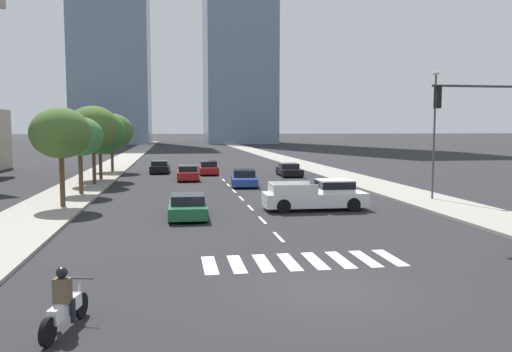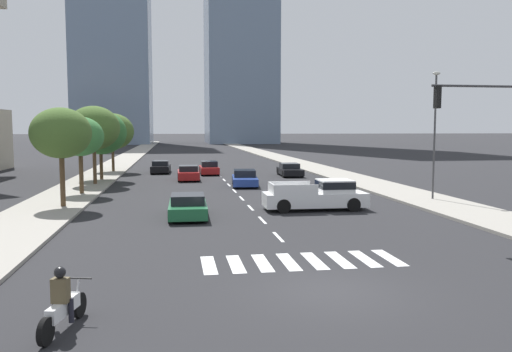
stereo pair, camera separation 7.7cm
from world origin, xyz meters
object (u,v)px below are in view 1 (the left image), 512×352
motorcycle_lead (65,306)px  sedan_black_2 (289,170)px  pickup_truck (320,195)px  sedan_green_3 (188,206)px  sedan_red_5 (188,173)px  sedan_blue_0 (244,178)px  sedan_black_1 (160,167)px  traffic_signal_near (496,127)px  street_lamp_east (434,126)px  street_tree_fifth (112,131)px  sedan_red_4 (208,168)px  street_tree_third (93,128)px  street_tree_fourth (100,133)px  street_tree_second (80,137)px  street_tree_nearest (61,133)px

motorcycle_lead → sedan_black_2: (13.25, 35.98, -0.02)m
pickup_truck → sedan_green_3: size_ratio=1.26×
sedan_red_5 → sedan_blue_0: bearing=-140.0°
sedan_black_1 → traffic_signal_near: (14.44, -33.39, 3.97)m
street_lamp_east → street_tree_fifth: street_lamp_east is taller
sedan_red_4 → sedan_black_1: bearing=63.4°
motorcycle_lead → sedan_black_1: bearing=12.2°
pickup_truck → street_tree_third: bearing=135.5°
motorcycle_lead → traffic_signal_near: 17.76m
street_tree_third → street_tree_fourth: bearing=90.0°
traffic_signal_near → street_tree_third: (-19.23, 22.43, -0.03)m
sedan_blue_0 → street_tree_third: street_tree_third is taller
street_tree_fifth → sedan_green_3: bearing=-76.2°
street_tree_second → street_tree_fifth: bearing=90.0°
pickup_truck → sedan_red_4: bearing=102.3°
pickup_truck → street_tree_fifth: bearing=119.0°
sedan_red_5 → sedan_black_1: bearing=18.6°
street_tree_fifth → sedan_red_4: bearing=-20.4°
traffic_signal_near → street_tree_second: 25.34m
traffic_signal_near → street_lamp_east: (2.77, 10.26, 0.09)m
motorcycle_lead → sedan_black_2: bearing=-6.5°
motorcycle_lead → street_tree_second: (-3.73, 24.20, 3.37)m
street_tree_fifth → sedan_black_2: bearing=-20.5°
sedan_black_1 → street_tree_third: (-4.79, -10.96, 3.94)m
sedan_blue_0 → street_tree_third: 12.41m
street_tree_nearest → street_tree_fifth: (0.00, 23.98, -0.05)m
street_tree_nearest → street_tree_fifth: size_ratio=0.94×
sedan_red_5 → pickup_truck: bearing=-158.9°
street_tree_third → street_tree_fifth: 12.19m
traffic_signal_near → street_tree_third: size_ratio=1.06×
motorcycle_lead → street_tree_nearest: size_ratio=0.40×
pickup_truck → traffic_signal_near: traffic_signal_near is taller
sedan_red_4 → sedan_red_5: bearing=157.7°
street_tree_second → street_tree_third: 5.96m
street_tree_fourth → street_tree_fifth: size_ratio=1.00×
sedan_green_3 → street_tree_nearest: (-6.85, 3.85, 3.67)m
traffic_signal_near → street_tree_fifth: 39.60m
sedan_red_4 → street_tree_second: size_ratio=0.83×
sedan_blue_0 → sedan_green_3: (-4.78, -13.82, -0.01)m
street_lamp_east → motorcycle_lead: bearing=-135.5°
pickup_truck → sedan_red_4: size_ratio=1.34×
street_lamp_east → sedan_red_5: bearing=133.5°
street_tree_nearest → pickup_truck: bearing=-10.4°
sedan_black_2 → street_tree_nearest: bearing=-41.6°
pickup_truck → street_tree_second: bearing=150.1°
sedan_blue_0 → street_lamp_east: street_lamp_east is taller
pickup_truck → motorcycle_lead: bearing=-122.5°
motorcycle_lead → sedan_black_1: motorcycle_lead is taller
sedan_green_3 → street_tree_fifth: bearing=14.9°
sedan_red_5 → street_tree_fifth: street_tree_fifth is taller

